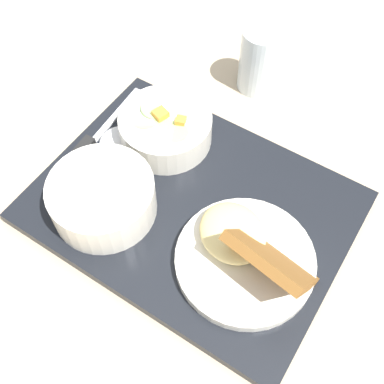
{
  "coord_description": "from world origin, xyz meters",
  "views": [
    {
      "loc": [
        0.24,
        -0.27,
        0.59
      ],
      "look_at": [
        0.0,
        0.0,
        0.05
      ],
      "focal_mm": 45.0,
      "sensor_mm": 36.0,
      "label": 1
    }
  ],
  "objects_px": {
    "bowl_soup": "(102,196)",
    "bowl_salad": "(166,127)",
    "spoon": "(105,149)",
    "glass_water": "(259,63)",
    "knife": "(82,151)",
    "plate_main": "(246,253)"
  },
  "relations": [
    {
      "from": "bowl_soup",
      "to": "plate_main",
      "type": "xyz_separation_m",
      "value": [
        0.19,
        0.07,
        -0.01
      ]
    },
    {
      "from": "bowl_soup",
      "to": "spoon",
      "type": "distance_m",
      "value": 0.11
    },
    {
      "from": "spoon",
      "to": "knife",
      "type": "bearing_deg",
      "value": 131.39
    },
    {
      "from": "bowl_soup",
      "to": "spoon",
      "type": "relative_size",
      "value": 0.87
    },
    {
      "from": "bowl_salad",
      "to": "knife",
      "type": "relative_size",
      "value": 0.67
    },
    {
      "from": "bowl_salad",
      "to": "glass_water",
      "type": "distance_m",
      "value": 0.2
    },
    {
      "from": "knife",
      "to": "glass_water",
      "type": "xyz_separation_m",
      "value": [
        0.1,
        0.3,
        0.02
      ]
    },
    {
      "from": "bowl_salad",
      "to": "spoon",
      "type": "bearing_deg",
      "value": -123.86
    },
    {
      "from": "bowl_salad",
      "to": "spoon",
      "type": "xyz_separation_m",
      "value": [
        -0.05,
        -0.08,
        -0.02
      ]
    },
    {
      "from": "bowl_salad",
      "to": "knife",
      "type": "xyz_separation_m",
      "value": [
        -0.07,
        -0.1,
        -0.02
      ]
    },
    {
      "from": "bowl_salad",
      "to": "plate_main",
      "type": "xyz_separation_m",
      "value": [
        0.22,
        -0.08,
        -0.01
      ]
    },
    {
      "from": "bowl_soup",
      "to": "spoon",
      "type": "bearing_deg",
      "value": 136.85
    },
    {
      "from": "bowl_soup",
      "to": "bowl_salad",
      "type": "bearing_deg",
      "value": 98.53
    },
    {
      "from": "bowl_salad",
      "to": "spoon",
      "type": "relative_size",
      "value": 0.84
    },
    {
      "from": "plate_main",
      "to": "bowl_soup",
      "type": "bearing_deg",
      "value": -161.05
    },
    {
      "from": "spoon",
      "to": "glass_water",
      "type": "distance_m",
      "value": 0.29
    },
    {
      "from": "knife",
      "to": "bowl_salad",
      "type": "bearing_deg",
      "value": -47.38
    },
    {
      "from": "knife",
      "to": "bowl_soup",
      "type": "bearing_deg",
      "value": -126.28
    },
    {
      "from": "plate_main",
      "to": "spoon",
      "type": "relative_size",
      "value": 1.1
    },
    {
      "from": "knife",
      "to": "glass_water",
      "type": "bearing_deg",
      "value": -29.79
    },
    {
      "from": "bowl_salad",
      "to": "knife",
      "type": "bearing_deg",
      "value": -125.3
    },
    {
      "from": "bowl_soup",
      "to": "knife",
      "type": "bearing_deg",
      "value": 155.8
    }
  ]
}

